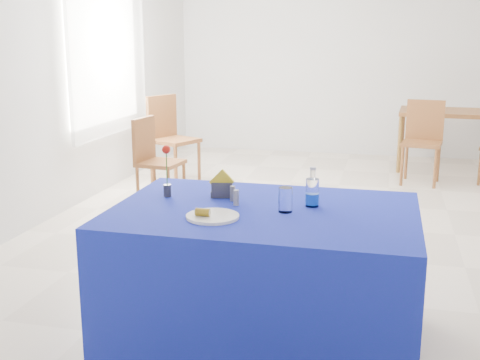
# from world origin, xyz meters

# --- Properties ---
(floor) EXTENTS (7.00, 7.00, 0.00)m
(floor) POSITION_xyz_m (0.00, 0.00, 0.00)
(floor) COLOR beige
(floor) RESTS_ON ground
(room_shell) EXTENTS (7.00, 7.00, 7.00)m
(room_shell) POSITION_xyz_m (0.00, 0.00, 1.75)
(room_shell) COLOR silver
(room_shell) RESTS_ON ground
(window_pane) EXTENTS (0.04, 1.50, 1.60)m
(window_pane) POSITION_xyz_m (-2.47, 0.80, 1.55)
(window_pane) COLOR white
(window_pane) RESTS_ON room_shell
(curtain) EXTENTS (0.04, 1.75, 1.85)m
(curtain) POSITION_xyz_m (-2.40, 0.80, 1.55)
(curtain) COLOR white
(curtain) RESTS_ON room_shell
(plate) EXTENTS (0.27, 0.27, 0.01)m
(plate) POSITION_xyz_m (-0.33, -2.41, 0.77)
(plate) COLOR white
(plate) RESTS_ON blue_table
(drinking_glass) EXTENTS (0.07, 0.07, 0.13)m
(drinking_glass) POSITION_xyz_m (0.01, -2.22, 0.82)
(drinking_glass) COLOR white
(drinking_glass) RESTS_ON blue_table
(salt_shaker) EXTENTS (0.03, 0.03, 0.08)m
(salt_shaker) POSITION_xyz_m (-0.27, -2.16, 0.80)
(salt_shaker) COLOR gray
(salt_shaker) RESTS_ON blue_table
(pepper_shaker) EXTENTS (0.03, 0.03, 0.08)m
(pepper_shaker) POSITION_xyz_m (-0.31, -2.07, 0.80)
(pepper_shaker) COLOR #5E5F63
(pepper_shaker) RESTS_ON blue_table
(blue_table) EXTENTS (1.60, 1.10, 0.76)m
(blue_table) POSITION_xyz_m (-0.11, -2.19, 0.38)
(blue_table) COLOR #102799
(blue_table) RESTS_ON floor
(water_bottle) EXTENTS (0.07, 0.07, 0.21)m
(water_bottle) POSITION_xyz_m (0.13, -2.07, 0.83)
(water_bottle) COLOR white
(water_bottle) RESTS_ON blue_table
(napkin_holder) EXTENTS (0.15, 0.08, 0.16)m
(napkin_holder) POSITION_xyz_m (-0.39, -2.01, 0.81)
(napkin_holder) COLOR #36363B
(napkin_holder) RESTS_ON blue_table
(rose_vase) EXTENTS (0.05, 0.05, 0.30)m
(rose_vase) POSITION_xyz_m (-0.70, -2.07, 0.90)
(rose_vase) COLOR #29292E
(rose_vase) RESTS_ON blue_table
(oak_table) EXTENTS (1.31, 0.88, 0.76)m
(oak_table) POSITION_xyz_m (1.28, 2.71, 0.68)
(oak_table) COLOR #975D2C
(oak_table) RESTS_ON floor
(chair_bg_left) EXTENTS (0.48, 0.48, 0.94)m
(chair_bg_left) POSITION_xyz_m (0.91, 1.94, 0.55)
(chair_bg_left) COLOR brown
(chair_bg_left) RESTS_ON floor
(chair_win_a) EXTENTS (0.44, 0.44, 0.88)m
(chair_win_a) POSITION_xyz_m (-1.73, 0.26, 0.51)
(chair_win_a) COLOR brown
(chair_win_a) RESTS_ON floor
(chair_win_b) EXTENTS (0.59, 0.59, 1.00)m
(chair_win_b) POSITION_xyz_m (-1.93, 1.25, 0.58)
(chair_win_b) COLOR brown
(chair_win_b) RESTS_ON floor
(banana_pieces) EXTENTS (0.08, 0.04, 0.04)m
(banana_pieces) POSITION_xyz_m (-0.37, -2.44, 0.80)
(banana_pieces) COLOR gold
(banana_pieces) RESTS_ON plate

